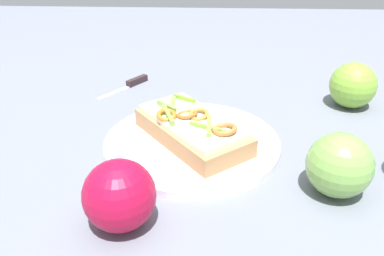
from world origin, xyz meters
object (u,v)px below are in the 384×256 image
apple_0 (119,195)px  sandwich (192,129)px  plate (192,143)px  apple_2 (353,85)px  apple_1 (339,165)px  knife (130,84)px

apple_0 → sandwich: bearing=-22.5°
plate → apple_0: size_ratio=3.21×
apple_0 → plate: bearing=-22.5°
sandwich → plate: bearing=-25.6°
sandwich → apple_2: size_ratio=2.45×
apple_1 → knife: bearing=43.8°
apple_0 → apple_2: same height
sandwich → apple_0: bearing=119.5°
knife → plate: bearing=66.4°
knife → apple_1: bearing=79.9°
apple_1 → knife: size_ratio=0.74×
plate → apple_2: size_ratio=3.20×
apple_0 → apple_1: same height
apple_1 → apple_2: size_ratio=0.99×
apple_2 → knife: apple_2 is taller
apple_0 → apple_1: (0.07, -0.26, -0.00)m
apple_2 → sandwich: bearing=119.4°
sandwich → apple_2: 0.33m
apple_0 → apple_2: size_ratio=1.00×
apple_0 → knife: bearing=9.0°
apple_0 → apple_2: 0.49m
sandwich → apple_1: size_ratio=2.47×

